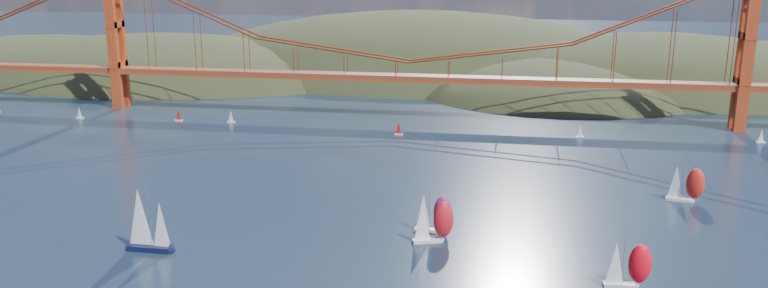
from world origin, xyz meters
TOP-DOWN VIEW (x-y plane):
  - headlands at (44.95, 278.29)m, footprint 725.00×225.00m
  - bridge at (-1.75, 180.00)m, footprint 552.00×12.00m
  - sloop_navy at (-39.28, 40.34)m, footprint 10.07×5.70m
  - racer_0 at (21.67, 55.25)m, footprint 9.54×5.96m
  - racer_1 at (61.30, 38.44)m, footprint 9.03×3.81m
  - racer_3 at (83.65, 93.69)m, footprint 9.36×5.00m
  - racer_rwb at (21.06, 61.63)m, footprint 8.75×3.58m
  - distant_boat_1 at (-125.62, 157.45)m, footprint 3.00×2.00m
  - distant_boat_2 at (-86.04, 159.74)m, footprint 3.00×2.00m
  - distant_boat_3 at (-65.37, 160.45)m, footprint 3.00×2.00m
  - distant_boat_4 at (122.68, 161.01)m, footprint 3.00×2.00m
  - distant_boat_8 at (62.78, 158.37)m, footprint 3.00×2.00m
  - distant_boat_9 at (-0.14, 152.12)m, footprint 3.00×2.00m

SIDE VIEW (x-z plane):
  - headlands at x=44.95m, z-range -60.46..35.54m
  - distant_boat_1 at x=-125.62m, z-range 0.06..4.76m
  - distant_boat_2 at x=-86.04m, z-range 0.06..4.76m
  - distant_boat_3 at x=-65.37m, z-range 0.06..4.76m
  - distant_boat_4 at x=122.68m, z-range 0.06..4.76m
  - distant_boat_8 at x=62.78m, z-range 0.06..4.76m
  - distant_boat_9 at x=-0.14m, z-range 0.06..4.76m
  - racer_rwb at x=21.06m, z-range -0.28..9.77m
  - racer_1 at x=61.30m, z-range -0.28..10.00m
  - racer_3 at x=83.65m, z-range -0.29..10.21m
  - racer_0 at x=21.67m, z-range -0.29..10.38m
  - sloop_navy at x=-39.28m, z-range -0.92..14.74m
  - bridge at x=-1.75m, z-range 4.73..59.73m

